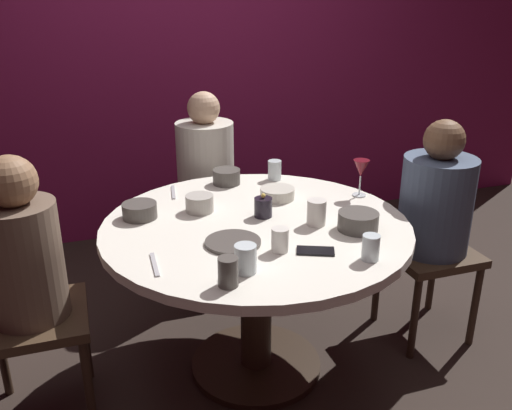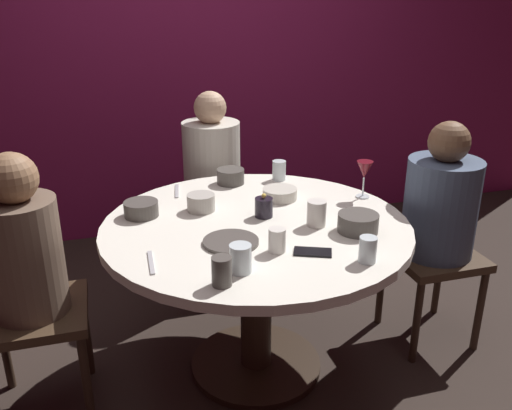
{
  "view_description": "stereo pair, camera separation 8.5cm",
  "coord_description": "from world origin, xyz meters",
  "px_view_note": "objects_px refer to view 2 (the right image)",
  "views": [
    {
      "loc": [
        -0.67,
        -1.99,
        1.65
      ],
      "look_at": [
        0.0,
        0.0,
        0.81
      ],
      "focal_mm": 38.37,
      "sensor_mm": 36.0,
      "label": 1
    },
    {
      "loc": [
        -0.59,
        -2.02,
        1.65
      ],
      "look_at": [
        0.0,
        0.0,
        0.81
      ],
      "focal_mm": 38.37,
      "sensor_mm": 36.0,
      "label": 2
    }
  ],
  "objects_px": {
    "bowl_serving_large": "(231,176)",
    "seated_diner_right": "(440,210)",
    "candle_holder": "(264,207)",
    "cup_beside_wine": "(368,250)",
    "bowl_salad_center": "(280,194)",
    "cup_center_front": "(222,271)",
    "seated_diner_left": "(25,260)",
    "wine_glass": "(364,171)",
    "dining_table": "(256,256)",
    "bowl_sauce_side": "(358,223)",
    "dinner_plate": "(231,242)",
    "cup_near_candle": "(240,259)",
    "seated_diner_back": "(212,167)",
    "bowl_rice_portion": "(141,209)",
    "cup_by_left_diner": "(277,240)",
    "cup_by_right_diner": "(317,213)",
    "cup_far_edge": "(279,170)",
    "cell_phone": "(313,252)",
    "bowl_small_white": "(201,203)"
  },
  "relations": [
    {
      "from": "bowl_serving_large",
      "to": "wine_glass",
      "type": "bearing_deg",
      "value": -33.49
    },
    {
      "from": "dining_table",
      "to": "bowl_small_white",
      "type": "bearing_deg",
      "value": 134.26
    },
    {
      "from": "dining_table",
      "to": "seated_diner_left",
      "type": "xyz_separation_m",
      "value": [
        -0.91,
        0.0,
        0.11
      ]
    },
    {
      "from": "cup_center_front",
      "to": "seated_diner_left",
      "type": "bearing_deg",
      "value": 144.82
    },
    {
      "from": "candle_holder",
      "to": "bowl_serving_large",
      "type": "bearing_deg",
      "value": 94.28
    },
    {
      "from": "bowl_sauce_side",
      "to": "cup_beside_wine",
      "type": "distance_m",
      "value": 0.27
    },
    {
      "from": "cell_phone",
      "to": "cup_by_right_diner",
      "type": "relative_size",
      "value": 1.3
    },
    {
      "from": "bowl_small_white",
      "to": "bowl_sauce_side",
      "type": "bearing_deg",
      "value": -35.12
    },
    {
      "from": "bowl_sauce_side",
      "to": "bowl_serving_large",
      "type": "bearing_deg",
      "value": 116.44
    },
    {
      "from": "bowl_salad_center",
      "to": "seated_diner_right",
      "type": "bearing_deg",
      "value": -18.53
    },
    {
      "from": "cup_far_edge",
      "to": "cell_phone",
      "type": "bearing_deg",
      "value": -99.91
    },
    {
      "from": "seated_diner_left",
      "to": "bowl_salad_center",
      "type": "relative_size",
      "value": 6.91
    },
    {
      "from": "seated_diner_right",
      "to": "cup_near_candle",
      "type": "height_order",
      "value": "seated_diner_right"
    },
    {
      "from": "dinner_plate",
      "to": "bowl_small_white",
      "type": "height_order",
      "value": "bowl_small_white"
    },
    {
      "from": "bowl_rice_portion",
      "to": "bowl_salad_center",
      "type": "bearing_deg",
      "value": 2.54
    },
    {
      "from": "candle_holder",
      "to": "bowl_sauce_side",
      "type": "xyz_separation_m",
      "value": [
        0.32,
        -0.25,
        -0.01
      ]
    },
    {
      "from": "dinner_plate",
      "to": "cup_near_candle",
      "type": "bearing_deg",
      "value": -95.45
    },
    {
      "from": "seated_diner_back",
      "to": "dinner_plate",
      "type": "distance_m",
      "value": 1.07
    },
    {
      "from": "bowl_salad_center",
      "to": "cup_beside_wine",
      "type": "xyz_separation_m",
      "value": [
        0.1,
        -0.69,
        0.02
      ]
    },
    {
      "from": "seated_diner_right",
      "to": "cup_by_left_diner",
      "type": "height_order",
      "value": "seated_diner_right"
    },
    {
      "from": "seated_diner_right",
      "to": "cell_phone",
      "type": "xyz_separation_m",
      "value": [
        -0.77,
        -0.33,
        0.05
      ]
    },
    {
      "from": "bowl_serving_large",
      "to": "bowl_salad_center",
      "type": "height_order",
      "value": "bowl_serving_large"
    },
    {
      "from": "cup_by_left_diner",
      "to": "cup_center_front",
      "type": "distance_m",
      "value": 0.31
    },
    {
      "from": "wine_glass",
      "to": "cup_by_right_diner",
      "type": "distance_m",
      "value": 0.42
    },
    {
      "from": "cup_center_front",
      "to": "bowl_sauce_side",
      "type": "bearing_deg",
      "value": 23.16
    },
    {
      "from": "dining_table",
      "to": "cup_by_right_diner",
      "type": "height_order",
      "value": "cup_by_right_diner"
    },
    {
      "from": "seated_diner_back",
      "to": "bowl_small_white",
      "type": "height_order",
      "value": "seated_diner_back"
    },
    {
      "from": "cup_far_edge",
      "to": "dinner_plate",
      "type": "bearing_deg",
      "value": -122.19
    },
    {
      "from": "cell_phone",
      "to": "wine_glass",
      "type": "bearing_deg",
      "value": 160.64
    },
    {
      "from": "wine_glass",
      "to": "bowl_sauce_side",
      "type": "relative_size",
      "value": 1.07
    },
    {
      "from": "candle_holder",
      "to": "cup_center_front",
      "type": "height_order",
      "value": "candle_holder"
    },
    {
      "from": "wine_glass",
      "to": "bowl_salad_center",
      "type": "xyz_separation_m",
      "value": [
        -0.38,
        0.09,
        -0.1
      ]
    },
    {
      "from": "dining_table",
      "to": "wine_glass",
      "type": "relative_size",
      "value": 7.36
    },
    {
      "from": "seated_diner_back",
      "to": "seated_diner_right",
      "type": "xyz_separation_m",
      "value": [
        0.89,
        -0.89,
        -0.01
      ]
    },
    {
      "from": "cup_center_front",
      "to": "cup_by_right_diner",
      "type": "bearing_deg",
      "value": 37.24
    },
    {
      "from": "seated_diner_left",
      "to": "cup_by_right_diner",
      "type": "xyz_separation_m",
      "value": [
        1.14,
        -0.1,
        0.1
      ]
    },
    {
      "from": "cup_by_right_diner",
      "to": "cup_center_front",
      "type": "distance_m",
      "value": 0.61
    },
    {
      "from": "seated_diner_back",
      "to": "cup_beside_wine",
      "type": "height_order",
      "value": "seated_diner_back"
    },
    {
      "from": "seated_diner_back",
      "to": "bowl_serving_large",
      "type": "distance_m",
      "value": 0.39
    },
    {
      "from": "dinner_plate",
      "to": "cup_near_candle",
      "type": "distance_m",
      "value": 0.23
    },
    {
      "from": "seated_diner_back",
      "to": "dinner_plate",
      "type": "xyz_separation_m",
      "value": [
        -0.15,
        -1.06,
        0.04
      ]
    },
    {
      "from": "seated_diner_left",
      "to": "cup_far_edge",
      "type": "bearing_deg",
      "value": 22.9
    },
    {
      "from": "dining_table",
      "to": "cup_beside_wine",
      "type": "distance_m",
      "value": 0.57
    },
    {
      "from": "cup_center_front",
      "to": "bowl_salad_center",
      "type": "bearing_deg",
      "value": 58.05
    },
    {
      "from": "bowl_serving_large",
      "to": "bowl_rice_portion",
      "type": "distance_m",
      "value": 0.56
    },
    {
      "from": "bowl_serving_large",
      "to": "seated_diner_right",
      "type": "bearing_deg",
      "value": -30.35
    },
    {
      "from": "candle_holder",
      "to": "cup_beside_wine",
      "type": "relative_size",
      "value": 1.1
    },
    {
      "from": "candle_holder",
      "to": "cup_far_edge",
      "type": "bearing_deg",
      "value": 63.89
    },
    {
      "from": "cup_beside_wine",
      "to": "bowl_salad_center",
      "type": "bearing_deg",
      "value": 98.29
    },
    {
      "from": "bowl_rice_portion",
      "to": "wine_glass",
      "type": "bearing_deg",
      "value": -3.35
    }
  ]
}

